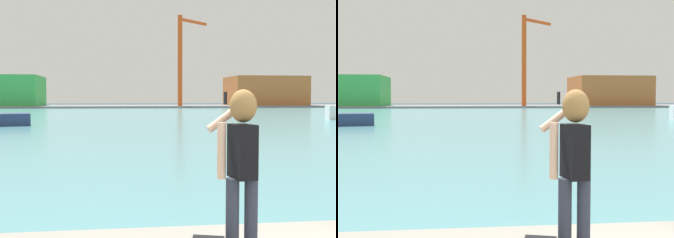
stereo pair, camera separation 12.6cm
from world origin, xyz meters
The scene contains 7 objects.
ground_plane centered at (0.00, 50.00, 0.00)m, with size 220.00×220.00×0.00m, color #334751.
harbor_water centered at (0.00, 52.00, 0.01)m, with size 140.00×100.00×0.02m, color #599EA8.
far_shore_dock centered at (0.00, 92.00, 0.21)m, with size 140.00×20.00×0.41m, color gray.
person_photographer centered at (-0.58, 0.93, 1.55)m, with size 0.53×0.55×1.74m.
warehouse_left centered at (-26.72, 91.30, 3.65)m, with size 17.03×13.40×6.48m, color green.
warehouse_right centered at (32.77, 91.34, 3.73)m, with size 16.81×12.75×6.63m, color #B26633.
port_crane centered at (12.24, 85.23, 11.58)m, with size 7.42×6.31×19.15m.
Camera 2 is at (-1.73, -3.25, 2.13)m, focal length 44.61 mm.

